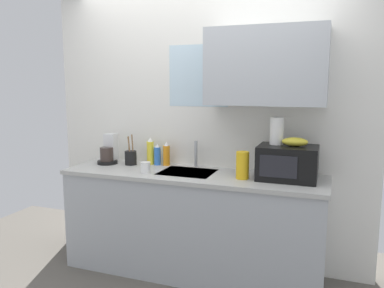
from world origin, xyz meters
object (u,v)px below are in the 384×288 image
object	(u,v)px
paper_towel_roll	(277,131)
dish_soap_bottle_yellow	(150,152)
coffee_maker	(109,152)
utensil_crock	(131,157)
mug_white	(146,168)
dish_soap_bottle_orange	(166,154)
cereal_canister	(243,165)
microwave	(288,163)
dish_soap_bottle_blue	(157,155)
banana_bunch	(295,142)

from	to	relation	value
paper_towel_roll	dish_soap_bottle_yellow	size ratio (longest dim) A/B	0.87
coffee_maker	utensil_crock	size ratio (longest dim) A/B	0.98
coffee_maker	mug_white	bearing A→B (deg)	-25.61
coffee_maker	dish_soap_bottle_orange	bearing A→B (deg)	10.26
cereal_canister	utensil_crock	size ratio (longest dim) A/B	0.77
paper_towel_roll	microwave	bearing A→B (deg)	-27.38
cereal_canister	dish_soap_bottle_orange	bearing A→B (deg)	161.60
microwave	dish_soap_bottle_yellow	world-z (taller)	microwave
dish_soap_bottle_blue	cereal_canister	world-z (taller)	cereal_canister
banana_bunch	mug_white	xyz separation A→B (m)	(-1.21, -0.19, -0.26)
microwave	dish_soap_bottle_blue	distance (m)	1.22
mug_white	cereal_canister	bearing A→B (deg)	6.27
paper_towel_roll	dish_soap_bottle_orange	world-z (taller)	paper_towel_roll
cereal_canister	utensil_crock	world-z (taller)	utensil_crock
dish_soap_bottle_blue	mug_white	world-z (taller)	dish_soap_bottle_blue
mug_white	utensil_crock	xyz separation A→B (m)	(-0.29, 0.26, 0.02)
microwave	dish_soap_bottle_blue	bearing A→B (deg)	172.86
dish_soap_bottle_blue	mug_white	size ratio (longest dim) A/B	2.14
microwave	coffee_maker	size ratio (longest dim) A/B	1.64
dish_soap_bottle_blue	dish_soap_bottle_yellow	bearing A→B (deg)	177.98
banana_bunch	coffee_maker	distance (m)	1.74
paper_towel_roll	dish_soap_bottle_yellow	bearing A→B (deg)	175.05
dish_soap_bottle_orange	utensil_crock	world-z (taller)	utensil_crock
utensil_crock	paper_towel_roll	bearing A→B (deg)	-0.84
banana_bunch	dish_soap_bottle_blue	size ratio (longest dim) A/B	0.98
microwave	coffee_maker	world-z (taller)	coffee_maker
paper_towel_roll	dish_soap_bottle_orange	xyz separation A→B (m)	(-1.02, 0.11, -0.28)
banana_bunch	dish_soap_bottle_yellow	xyz separation A→B (m)	(-1.33, 0.15, -0.19)
mug_white	coffee_maker	bearing A→B (deg)	154.39
microwave	dish_soap_bottle_orange	distance (m)	1.13
microwave	dish_soap_bottle_yellow	size ratio (longest dim) A/B	1.82
dish_soap_bottle_yellow	microwave	bearing A→B (deg)	-6.84
microwave	utensil_crock	world-z (taller)	utensil_crock
microwave	mug_white	size ratio (longest dim) A/B	4.84
dish_soap_bottle_orange	utensil_crock	distance (m)	0.34
mug_white	utensil_crock	size ratio (longest dim) A/B	0.33
banana_bunch	paper_towel_roll	xyz separation A→B (m)	(-0.15, 0.05, 0.08)
microwave	dish_soap_bottle_yellow	xyz separation A→B (m)	(-1.28, 0.15, -0.02)
dish_soap_bottle_yellow	cereal_canister	distance (m)	0.98
dish_soap_bottle_yellow	banana_bunch	bearing A→B (deg)	-6.52
microwave	dish_soap_bottle_orange	size ratio (longest dim) A/B	2.09
coffee_maker	mug_white	xyz separation A→B (m)	(0.52, -0.25, -0.06)
banana_bunch	dish_soap_bottle_blue	distance (m)	1.28
dish_soap_bottle_orange	utensil_crock	size ratio (longest dim) A/B	0.77
dish_soap_bottle_blue	coffee_maker	bearing A→B (deg)	-168.97
paper_towel_roll	utensil_crock	xyz separation A→B (m)	(-1.35, 0.02, -0.31)
microwave	cereal_canister	world-z (taller)	microwave
microwave	coffee_maker	xyz separation A→B (m)	(-1.68, 0.06, -0.03)
dish_soap_bottle_yellow	mug_white	world-z (taller)	dish_soap_bottle_yellow
cereal_canister	coffee_maker	bearing A→B (deg)	173.25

